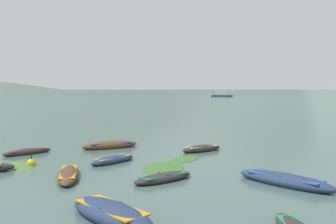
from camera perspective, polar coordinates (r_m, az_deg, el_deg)
The scene contains 16 objects.
ground_plane at distance 1506.56m, azimuth 2.65°, elevation 3.57°, with size 6000.00×6000.00×0.00m, color #425B56.
mountain_1 at distance 2128.50m, azimuth -16.28°, elevation 11.12°, with size 2145.07×2145.07×566.61m, color #56665B.
mountain_2 at distance 1945.13m, azimuth 15.16°, elevation 10.46°, with size 1319.80×1319.80×472.44m, color #56665B.
rowboat_1 at distance 16.87m, azimuth -0.74°, elevation -10.12°, with size 3.00×2.80×0.44m.
rowboat_2 at distance 21.11m, azimuth -8.54°, elevation -7.31°, with size 2.59×3.04×0.46m.
rowboat_3 at distance 12.23m, azimuth -8.82°, elevation -15.21°, with size 3.72×3.63×0.70m.
rowboat_4 at distance 16.97m, azimuth 17.58°, elevation -10.02°, with size 4.11×3.99×0.62m.
rowboat_5 at distance 24.64m, azimuth 5.22°, elevation -5.66°, with size 3.05×2.65×0.51m.
rowboat_6 at distance 18.03m, azimuth -15.14°, elevation -9.31°, with size 1.93×4.04×0.47m.
rowboat_7 at distance 26.10m, azimuth -8.95°, elevation -5.08°, with size 4.03×3.05×0.63m.
rowboat_8 at distance 25.11m, azimuth -20.89°, elevation -5.77°, with size 2.68×2.85×0.44m.
ferry_1 at distance 177.71m, azimuth 8.32°, elevation 2.49°, with size 10.37×6.40×2.54m.
mooring_buoy at distance 21.48m, azimuth -20.32°, elevation -7.43°, with size 0.48×0.48×0.87m.
weed_patch_0 at distance 21.38m, azimuth -21.88°, elevation -7.80°, with size 2.83×1.15×0.14m, color #477033.
weed_patch_1 at distance 19.31m, azimuth -0.76°, elevation -8.76°, with size 3.55×2.18×0.14m, color #38662D.
weed_patch_3 at distance 21.79m, azimuth 2.55°, elevation -7.32°, with size 1.38×2.72×0.14m, color #38662D.
Camera 1 is at (2.93, -6.55, 4.18)m, focal length 39.48 mm.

